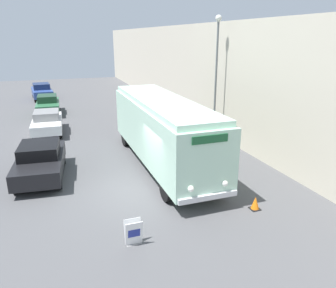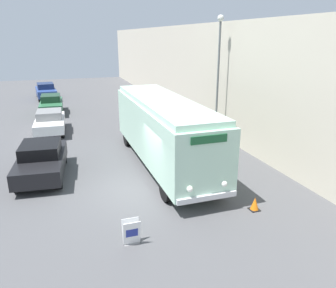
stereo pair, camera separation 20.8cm
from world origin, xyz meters
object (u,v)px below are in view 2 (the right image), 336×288
(sign_board, at_px, (131,232))
(traffic_cone, at_px, (255,204))
(parked_car_distant, at_px, (46,91))
(parked_car_mid, at_px, (50,121))
(streetlamp, at_px, (219,63))
(parked_car_near, at_px, (42,160))
(parked_car_far, at_px, (51,104))
(vintage_bus, at_px, (163,128))

(sign_board, xyz_separation_m, traffic_cone, (4.75, 0.56, -0.15))
(parked_car_distant, bearing_deg, parked_car_mid, -93.18)
(streetlamp, xyz_separation_m, parked_car_distant, (-10.01, 18.27, -3.80))
(parked_car_near, height_order, parked_car_mid, parked_car_near)
(streetlamp, bearing_deg, traffic_cone, -106.94)
(parked_car_mid, height_order, parked_car_far, parked_car_far)
(streetlamp, distance_m, traffic_cone, 9.62)
(parked_car_far, distance_m, traffic_cone, 20.46)
(parked_car_mid, bearing_deg, traffic_cone, -59.18)
(vintage_bus, bearing_deg, parked_car_far, 110.56)
(streetlamp, bearing_deg, parked_car_mid, 152.31)
(parked_car_distant, bearing_deg, sign_board, -89.11)
(parked_car_near, xyz_separation_m, parked_car_distant, (-0.07, 20.69, 0.02))
(sign_board, xyz_separation_m, parked_car_near, (-2.69, 6.35, 0.40))
(vintage_bus, xyz_separation_m, streetlamp, (4.30, 2.86, 2.73))
(sign_board, xyz_separation_m, streetlamp, (7.25, 8.77, 4.22))
(parked_car_far, bearing_deg, streetlamp, -47.40)
(traffic_cone, bearing_deg, parked_car_distant, 105.83)
(streetlamp, xyz_separation_m, traffic_cone, (-2.50, -8.21, -4.37))
(vintage_bus, xyz_separation_m, parked_car_mid, (-5.30, 7.90, -1.12))
(streetlamp, height_order, parked_car_far, streetlamp)
(vintage_bus, bearing_deg, streetlamp, 33.67)
(streetlamp, height_order, parked_car_distant, streetlamp)
(sign_board, height_order, traffic_cone, sign_board)
(vintage_bus, relative_size, parked_car_mid, 2.35)
(parked_car_distant, bearing_deg, streetlamp, -66.24)
(parked_car_near, distance_m, parked_car_mid, 7.46)
(parked_car_mid, distance_m, traffic_cone, 15.04)
(vintage_bus, bearing_deg, parked_car_near, 175.48)
(vintage_bus, relative_size, parked_car_near, 2.24)
(parked_car_near, xyz_separation_m, parked_car_mid, (0.34, 7.45, -0.03))
(parked_car_mid, relative_size, parked_car_far, 1.00)
(vintage_bus, bearing_deg, traffic_cone, -71.40)
(streetlamp, xyz_separation_m, parked_car_far, (-9.50, 11.01, -3.83))
(streetlamp, bearing_deg, parked_car_near, -166.33)
(streetlamp, height_order, parked_car_near, streetlamp)
(vintage_bus, height_order, streetlamp, streetlamp)
(vintage_bus, relative_size, sign_board, 12.49)
(sign_board, bearing_deg, vintage_bus, 63.47)
(vintage_bus, distance_m, sign_board, 6.77)
(sign_board, distance_m, parked_car_mid, 14.01)
(vintage_bus, height_order, traffic_cone, vintage_bus)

